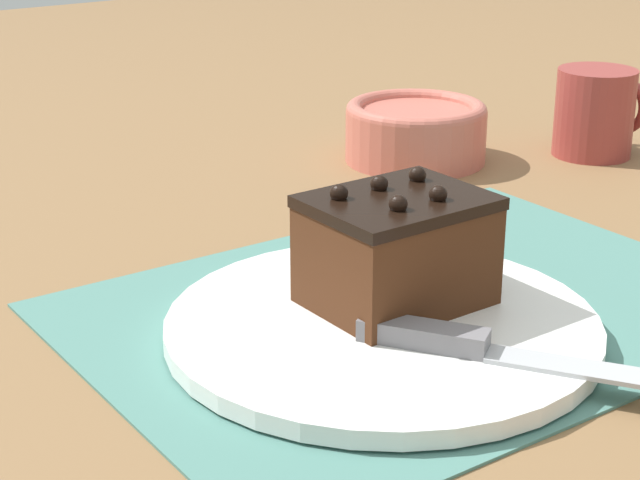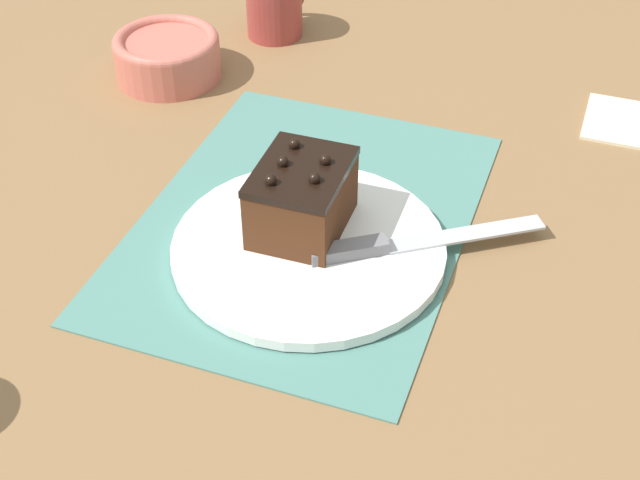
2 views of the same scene
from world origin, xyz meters
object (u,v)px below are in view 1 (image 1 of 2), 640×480
Objects in this scene: chocolate_cake at (397,249)px; coffee_mug at (596,112)px; small_bowl at (416,130)px; cake_plate at (382,327)px; serving_knife at (491,348)px.

chocolate_cake is 1.27× the size of coffee_mug.
small_bowl is (0.26, 0.29, -0.02)m from chocolate_cake.
chocolate_cake is (0.02, 0.02, 0.04)m from cake_plate.
coffee_mug is (0.43, 0.30, 0.02)m from serving_knife.
coffee_mug reaches higher than serving_knife.
small_bowl is (0.28, 0.31, 0.02)m from cake_plate.
chocolate_cake is 0.52× the size of serving_knife.
small_bowl is at bearing -158.45° from serving_knife.
chocolate_cake reaches higher than small_bowl.
chocolate_cake reaches higher than cake_plate.
cake_plate is at bearing -132.75° from small_bowl.
chocolate_cake is 0.47m from coffee_mug.
small_bowl is 1.57× the size of coffee_mug.
coffee_mug is (0.16, -0.09, 0.01)m from small_bowl.
coffee_mug is at bearing 25.47° from chocolate_cake.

